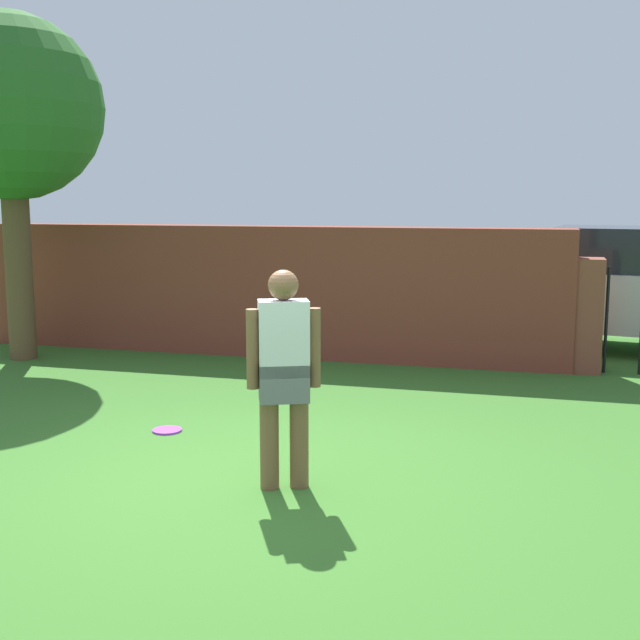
{
  "coord_description": "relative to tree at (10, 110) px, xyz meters",
  "views": [
    {
      "loc": [
        2.14,
        -5.45,
        2.13
      ],
      "look_at": [
        0.19,
        1.66,
        1.0
      ],
      "focal_mm": 45.09,
      "sensor_mm": 36.0,
      "label": 1
    }
  ],
  "objects": [
    {
      "name": "brick_wall",
      "position": [
        2.96,
        1.13,
        -2.35
      ],
      "size": [
        8.17,
        0.5,
        1.75
      ],
      "primitive_type": "cube",
      "color": "brown",
      "rests_on": "ground"
    },
    {
      "name": "car",
      "position": [
        7.83,
        2.8,
        -2.36
      ],
      "size": [
        4.41,
        2.4,
        1.72
      ],
      "rotation": [
        0.0,
        0.0,
        2.99
      ],
      "color": "#B7B7BC",
      "rests_on": "ground"
    },
    {
      "name": "frisbee_purple",
      "position": [
        3.35,
        -2.58,
        -3.22
      ],
      "size": [
        0.27,
        0.27,
        0.02
      ],
      "primitive_type": "cylinder",
      "color": "purple",
      "rests_on": "ground"
    },
    {
      "name": "ground_plane",
      "position": [
        4.46,
        -3.64,
        -3.22
      ],
      "size": [
        40.0,
        40.0,
        0.0
      ],
      "primitive_type": "plane",
      "color": "#336623"
    },
    {
      "name": "tree",
      "position": [
        0.0,
        0.0,
        0.0
      ],
      "size": [
        2.37,
        2.37,
        4.45
      ],
      "color": "brown",
      "rests_on": "ground"
    },
    {
      "name": "person",
      "position": [
        4.83,
        -3.67,
        -2.33
      ],
      "size": [
        0.5,
        0.34,
        1.62
      ],
      "rotation": [
        0.0,
        0.0,
        0.4
      ],
      "color": "brown",
      "rests_on": "ground"
    }
  ]
}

